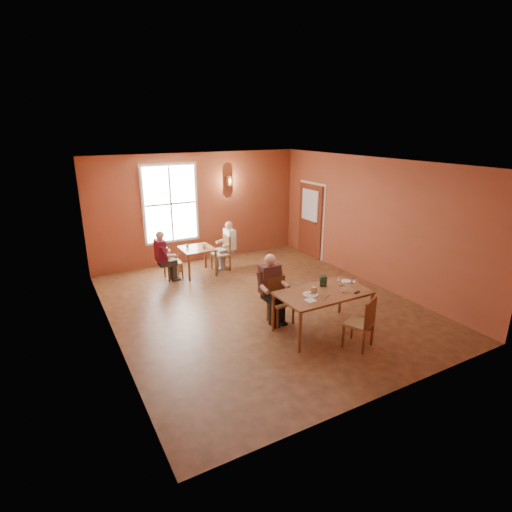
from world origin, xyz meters
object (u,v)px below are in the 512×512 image
chair_empty (359,322)px  diner_maroon (171,255)px  diner_main (282,292)px  chair_diner_maroon (173,262)px  chair_diner_white (221,253)px  chair_diner_main (281,301)px  main_table (322,311)px  diner_white (221,248)px  second_table (198,261)px

chair_empty → diner_maroon: bearing=86.9°
diner_main → chair_diner_maroon: diner_main is taller
diner_main → chair_diner_white: size_ratio=1.42×
chair_diner_main → chair_diner_maroon: chair_diner_main is taller
main_table → chair_diner_white: chair_diner_white is taller
diner_white → chair_diner_maroon: diner_white is taller
chair_diner_main → second_table: 3.34m
main_table → chair_diner_main: size_ratio=1.87×
main_table → chair_empty: 0.78m
second_table → main_table: bearing=-76.6°
main_table → chair_diner_main: (-0.50, 0.65, 0.06)m
diner_white → chair_diner_white: bearing=90.0°
second_table → chair_diner_white: bearing=0.0°
chair_empty → diner_maroon: 5.05m
diner_main → chair_diner_maroon: (-1.09, 3.33, -0.22)m
second_table → chair_diner_maroon: chair_diner_maroon is taller
chair_diner_main → diner_white: (0.24, 3.30, 0.17)m
second_table → diner_white: bearing=0.0°
main_table → chair_diner_white: bearing=94.3°
chair_empty → diner_white: size_ratio=0.76×
main_table → chair_diner_maroon: chair_diner_maroon is taller
main_table → diner_white: 3.97m
diner_white → diner_maroon: size_ratio=0.99×
chair_empty → diner_white: diner_white is taller
main_table → chair_diner_main: 0.82m
chair_diner_main → diner_main: bearing=90.0°
diner_main → diner_white: size_ratio=1.06×
chair_diner_main → chair_empty: (0.70, -1.40, 0.02)m
diner_white → diner_maroon: (-1.36, 0.00, 0.01)m
chair_empty → chair_diner_maroon: chair_empty is taller
diner_main → diner_maroon: 3.52m
second_table → chair_diner_white: (0.65, 0.00, 0.11)m
main_table → chair_empty: size_ratio=1.80×
chair_diner_main → second_table: bearing=-82.3°
chair_diner_white → main_table: bearing=-175.7°
diner_white → chair_diner_maroon: bearing=90.0°
chair_diner_main → diner_main: size_ratio=0.69×
diner_main → diner_maroon: (-1.12, 3.33, -0.03)m
chair_empty → diner_white: 4.73m
chair_diner_maroon → chair_empty: bearing=20.9°
chair_diner_white → second_table: bearing=90.0°
diner_maroon → chair_diner_white: bearing=90.0°
main_table → second_table: main_table is taller
chair_empty → chair_diner_white: size_ratio=1.01×
main_table → second_table: bearing=103.4°
chair_diner_white → chair_diner_maroon: chair_diner_white is taller
chair_empty → second_table: (-1.15, 4.71, -0.11)m
chair_diner_white → diner_white: diner_white is taller
chair_diner_main → chair_diner_white: bearing=-93.6°
main_table → diner_main: bearing=128.9°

